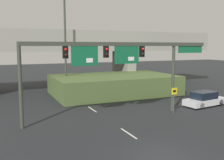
{
  "coord_description": "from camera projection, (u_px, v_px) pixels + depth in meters",
  "views": [
    {
      "loc": [
        -8.14,
        -11.72,
        6.07
      ],
      "look_at": [
        0.0,
        6.9,
        3.43
      ],
      "focal_mm": 42.0,
      "sensor_mm": 36.0,
      "label": 1
    }
  ],
  "objects": [
    {
      "name": "grass_embankment",
      "position": [
        114.0,
        85.0,
        33.36
      ],
      "size": [
        15.12,
        9.31,
        2.37
      ],
      "color": "#4C6033",
      "rests_on": "ground"
    },
    {
      "name": "signal_gantry",
      "position": [
        118.0,
        56.0,
        21.76
      ],
      "size": [
        16.92,
        0.44,
        6.39
      ],
      "color": "#383D33",
      "rests_on": "ground"
    },
    {
      "name": "speed_limit_sign",
      "position": [
        174.0,
        96.0,
        23.7
      ],
      "size": [
        0.6,
        0.11,
        2.37
      ],
      "color": "#4C4C4C",
      "rests_on": "ground"
    },
    {
      "name": "highway_light_pole_near",
      "position": [
        65.0,
        24.0,
        31.68
      ],
      "size": [
        0.7,
        0.36,
        16.73
      ],
      "color": "#383D33",
      "rests_on": "ground"
    },
    {
      "name": "parked_sedan_near_right",
      "position": [
        205.0,
        99.0,
        26.62
      ],
      "size": [
        4.83,
        2.4,
        1.49
      ],
      "rotation": [
        0.0,
        0.0,
        0.13
      ],
      "color": "silver",
      "rests_on": "ground"
    },
    {
      "name": "overpass_bridge",
      "position": [
        60.0,
        47.0,
        36.7
      ],
      "size": [
        47.01,
        7.04,
        8.16
      ],
      "color": "gray",
      "rests_on": "ground"
    },
    {
      "name": "lane_markings",
      "position": [
        92.0,
        109.0,
        25.25
      ],
      "size": [
        0.14,
        33.0,
        0.01
      ],
      "color": "silver",
      "rests_on": "ground"
    },
    {
      "name": "ground_plane",
      "position": [
        161.0,
        155.0,
        14.66
      ],
      "size": [
        160.0,
        160.0,
        0.0
      ],
      "primitive_type": "plane",
      "color": "black"
    }
  ]
}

